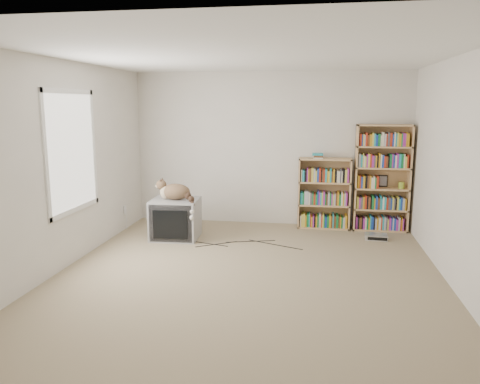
# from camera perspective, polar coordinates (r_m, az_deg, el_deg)

# --- Properties ---
(floor) EXTENTS (4.50, 5.00, 0.01)m
(floor) POSITION_cam_1_polar(r_m,az_deg,el_deg) (5.58, 1.01, -10.09)
(floor) COLOR #9C8769
(floor) RESTS_ON ground
(wall_back) EXTENTS (4.50, 0.02, 2.50)m
(wall_back) POSITION_cam_1_polar(r_m,az_deg,el_deg) (7.73, 3.69, 5.23)
(wall_back) COLOR beige
(wall_back) RESTS_ON floor
(wall_front) EXTENTS (4.50, 0.02, 2.50)m
(wall_front) POSITION_cam_1_polar(r_m,az_deg,el_deg) (2.86, -6.09, -4.08)
(wall_front) COLOR beige
(wall_front) RESTS_ON floor
(wall_left) EXTENTS (0.02, 5.00, 2.50)m
(wall_left) POSITION_cam_1_polar(r_m,az_deg,el_deg) (6.01, -20.73, 3.02)
(wall_left) COLOR beige
(wall_left) RESTS_ON floor
(wall_right) EXTENTS (0.02, 5.00, 2.50)m
(wall_right) POSITION_cam_1_polar(r_m,az_deg,el_deg) (5.43, 25.28, 1.95)
(wall_right) COLOR beige
(wall_right) RESTS_ON floor
(ceiling) EXTENTS (4.50, 5.00, 0.02)m
(ceiling) POSITION_cam_1_polar(r_m,az_deg,el_deg) (5.24, 1.10, 16.39)
(ceiling) COLOR white
(ceiling) RESTS_ON wall_back
(window) EXTENTS (0.02, 1.22, 1.52)m
(window) POSITION_cam_1_polar(r_m,az_deg,el_deg) (6.16, -19.81, 4.66)
(window) COLOR white
(window) RESTS_ON wall_left
(crt_tv) EXTENTS (0.71, 0.65, 0.59)m
(crt_tv) POSITION_cam_1_polar(r_m,az_deg,el_deg) (7.06, -7.85, -3.25)
(crt_tv) COLOR #969698
(crt_tv) RESTS_ON floor
(cat) EXTENTS (0.65, 0.47, 0.52)m
(cat) POSITION_cam_1_polar(r_m,az_deg,el_deg) (6.91, -7.60, -0.27)
(cat) COLOR #342315
(cat) RESTS_ON crt_tv
(bookcase_tall) EXTENTS (0.84, 0.30, 1.67)m
(bookcase_tall) POSITION_cam_1_polar(r_m,az_deg,el_deg) (7.69, 16.89, 1.38)
(bookcase_tall) COLOR tan
(bookcase_tall) RESTS_ON floor
(bookcase_short) EXTENTS (0.82, 0.30, 1.13)m
(bookcase_short) POSITION_cam_1_polar(r_m,az_deg,el_deg) (7.66, 10.19, -0.48)
(bookcase_short) COLOR tan
(bookcase_short) RESTS_ON floor
(book_stack) EXTENTS (0.19, 0.25, 0.08)m
(book_stack) POSITION_cam_1_polar(r_m,az_deg,el_deg) (7.52, 9.59, 4.37)
(book_stack) COLOR #A52916
(book_stack) RESTS_ON bookcase_short
(green_mug) EXTENTS (0.09, 0.09, 0.10)m
(green_mug) POSITION_cam_1_polar(r_m,az_deg,el_deg) (7.72, 19.06, 0.80)
(green_mug) COLOR #9CBF36
(green_mug) RESTS_ON bookcase_tall
(framed_print) EXTENTS (0.14, 0.05, 0.19)m
(framed_print) POSITION_cam_1_polar(r_m,az_deg,el_deg) (7.77, 17.03, 1.31)
(framed_print) COLOR black
(framed_print) RESTS_ON bookcase_tall
(dvd_player) EXTENTS (0.34, 0.25, 0.07)m
(dvd_player) POSITION_cam_1_polar(r_m,az_deg,el_deg) (7.27, 16.25, -5.25)
(dvd_player) COLOR silver
(dvd_player) RESTS_ON floor
(wall_outlet) EXTENTS (0.01, 0.08, 0.13)m
(wall_outlet) POSITION_cam_1_polar(r_m,az_deg,el_deg) (7.68, -13.86, -2.12)
(wall_outlet) COLOR silver
(wall_outlet) RESTS_ON wall_left
(floor_cables) EXTENTS (1.20, 0.70, 0.01)m
(floor_cables) POSITION_cam_1_polar(r_m,az_deg,el_deg) (6.93, 0.12, -5.88)
(floor_cables) COLOR black
(floor_cables) RESTS_ON floor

